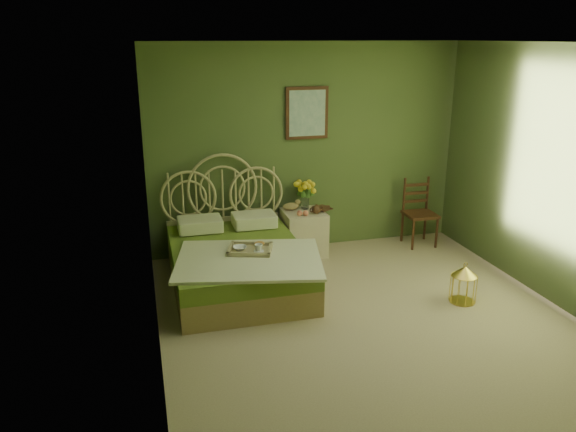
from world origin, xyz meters
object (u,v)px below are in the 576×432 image
object	(u,v)px
bed	(237,261)
chair	(418,208)
nightstand	(304,227)
birdcage	(463,285)

from	to	relation	value
bed	chair	size ratio (longest dim) A/B	2.39
nightstand	chair	distance (m)	1.57
bed	birdcage	world-z (taller)	bed
nightstand	chair	size ratio (longest dim) A/B	1.12
bed	nightstand	size ratio (longest dim) A/B	2.12
bed	nightstand	xyz separation A→B (m)	(0.99, 0.73, 0.07)
nightstand	birdcage	distance (m)	2.14
chair	nightstand	bearing A→B (deg)	-179.23
bed	birdcage	xyz separation A→B (m)	(2.20, -1.03, -0.09)
bed	birdcage	distance (m)	2.43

